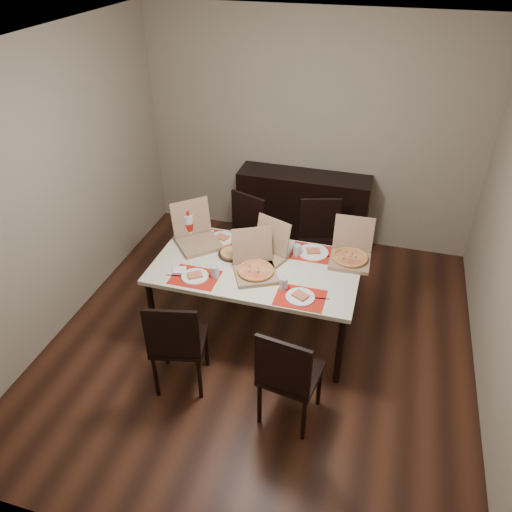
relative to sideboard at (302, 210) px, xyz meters
The scene contains 20 objects.
ground 1.84m from the sideboard, 90.00° to the right, with size 3.80×4.00×0.02m, color #3E1F13.
room_walls 1.86m from the sideboard, 90.00° to the right, with size 3.84×4.02×2.62m.
sideboard is the anchor object (origin of this frame).
dining_table 1.66m from the sideboard, 93.30° to the right, with size 1.80×1.00×0.75m.
chair_near_left 2.55m from the sideboard, 101.35° to the right, with size 0.50×0.50×0.93m.
chair_near_right 2.62m from the sideboard, 80.76° to the right, with size 0.48×0.48×0.93m.
chair_far_left 0.95m from the sideboard, 121.26° to the right, with size 0.54×0.54×0.93m.
chair_far_right 0.77m from the sideboard, 64.95° to the right, with size 0.52×0.52×0.93m.
setting_near_left 2.04m from the sideboard, 105.04° to the right, with size 0.45×0.30×0.11m.
setting_near_right 2.01m from the sideboard, 80.44° to the right, with size 0.43×0.30×0.11m.
setting_far_left 1.46m from the sideboard, 110.59° to the right, with size 0.46×0.30×0.11m.
setting_far_right 1.41m from the sideboard, 76.46° to the right, with size 0.46×0.30×0.11m.
napkin_loose 1.74m from the sideboard, 94.22° to the right, with size 0.12×0.11×0.02m, color white.
pizza_box_center 1.79m from the sideboard, 92.33° to the right, with size 0.49×0.51×0.35m.
pizza_box_right 1.54m from the sideboard, 62.50° to the right, with size 0.36×0.40×0.35m.
pizza_box_left 1.66m from the sideboard, 116.78° to the right, with size 0.55×0.55×0.37m.
pizza_box_extra 1.59m from the sideboard, 92.01° to the right, with size 0.47×0.49×0.35m.
faina_plate 1.61m from the sideboard, 102.82° to the right, with size 0.26×0.26×0.03m.
dip_bowl 1.49m from the sideboard, 92.38° to the right, with size 0.12×0.12×0.03m, color white.
soda_bottle 1.65m from the sideboard, 122.05° to the right, with size 0.09×0.09×0.27m.
Camera 1 is at (0.90, -3.32, 3.29)m, focal length 35.00 mm.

